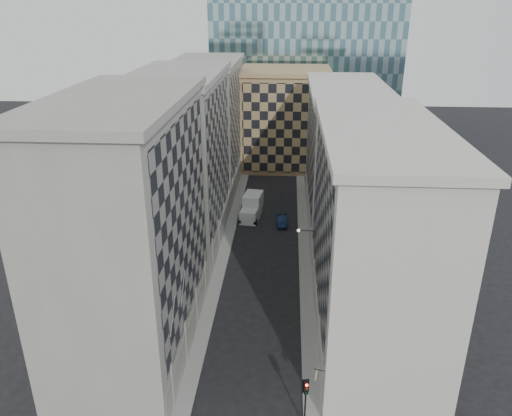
% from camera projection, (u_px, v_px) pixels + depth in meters
% --- Properties ---
extents(sidewalk_west, '(1.50, 100.00, 0.15)m').
position_uv_depth(sidewalk_west, '(225.00, 251.00, 65.73)').
color(sidewalk_west, gray).
rests_on(sidewalk_west, ground).
extents(sidewalk_east, '(1.50, 100.00, 0.15)m').
position_uv_depth(sidewalk_east, '(304.00, 253.00, 65.09)').
color(sidewalk_east, gray).
rests_on(sidewalk_east, ground).
extents(bldg_left_a, '(10.80, 22.80, 23.70)m').
position_uv_depth(bldg_left_a, '(132.00, 231.00, 44.04)').
color(bldg_left_a, gray).
rests_on(bldg_left_a, ground).
extents(bldg_left_b, '(10.80, 22.80, 22.70)m').
position_uv_depth(bldg_left_b, '(182.00, 162.00, 64.47)').
color(bldg_left_b, gray).
rests_on(bldg_left_b, ground).
extents(bldg_left_c, '(10.80, 22.80, 21.70)m').
position_uv_depth(bldg_left_c, '(208.00, 126.00, 84.90)').
color(bldg_left_c, gray).
rests_on(bldg_left_c, ground).
extents(bldg_right_a, '(10.80, 26.80, 20.70)m').
position_uv_depth(bldg_right_a, '(372.00, 234.00, 46.98)').
color(bldg_right_a, beige).
rests_on(bldg_right_a, ground).
extents(bldg_right_b, '(10.80, 28.80, 19.70)m').
position_uv_depth(bldg_right_b, '(344.00, 156.00, 72.00)').
color(bldg_right_b, beige).
rests_on(bldg_right_b, ground).
extents(tan_block, '(16.80, 14.80, 18.80)m').
position_uv_depth(tan_block, '(285.00, 118.00, 96.53)').
color(tan_block, tan).
rests_on(tan_block, ground).
extents(church_tower, '(7.20, 7.20, 51.50)m').
position_uv_depth(church_tower, '(278.00, 19.00, 102.84)').
color(church_tower, '#2D2723').
rests_on(church_tower, ground).
extents(flagpoles_left, '(0.10, 6.33, 2.33)m').
position_uv_depth(flagpoles_left, '(178.00, 302.00, 40.62)').
color(flagpoles_left, gray).
rests_on(flagpoles_left, ground).
extents(bracket_lamp, '(1.98, 0.36, 0.36)m').
position_uv_depth(bracket_lamp, '(300.00, 231.00, 57.25)').
color(bracket_lamp, black).
rests_on(bracket_lamp, ground).
extents(traffic_light, '(0.54, 0.50, 4.34)m').
position_uv_depth(traffic_light, '(306.00, 394.00, 37.61)').
color(traffic_light, black).
rests_on(traffic_light, sidewalk_east).
extents(box_truck, '(3.34, 6.54, 3.44)m').
position_uv_depth(box_truck, '(252.00, 208.00, 75.72)').
color(box_truck, silver).
rests_on(box_truck, ground).
extents(dark_car, '(1.69, 4.23, 1.37)m').
position_uv_depth(dark_car, '(282.00, 220.00, 73.39)').
color(dark_car, '#101F3C').
rests_on(dark_car, ground).
extents(shop_sign, '(0.82, 0.72, 0.81)m').
position_uv_depth(shop_sign, '(317.00, 374.00, 38.78)').
color(shop_sign, black).
rests_on(shop_sign, ground).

